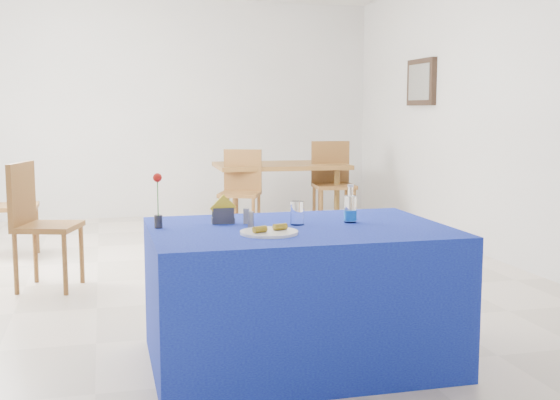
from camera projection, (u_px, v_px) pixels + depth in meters
The scene contains 18 objects.
floor at pixel (232, 274), 5.96m from camera, with size 7.00×7.00×0.00m, color beige.
room_shell at pixel (230, 66), 5.74m from camera, with size 7.00×7.00×7.00m.
picture_frame at pixel (421, 82), 7.89m from camera, with size 0.06×0.64×0.52m, color black.
picture_art at pixel (419, 82), 7.88m from camera, with size 0.02×0.52×0.40m, color #998C66.
plate at pixel (269, 232), 3.59m from camera, with size 0.30×0.30×0.01m, color white.
drinking_glass at pixel (297, 213), 3.86m from camera, with size 0.08×0.08×0.13m, color white.
salt_shaker at pixel (246, 216), 3.90m from camera, with size 0.03×0.03×0.09m, color gray.
pepper_shaker at pixel (251, 219), 3.78m from camera, with size 0.03×0.03×0.09m, color slate.
blue_table at pixel (298, 295), 3.86m from camera, with size 1.60×1.10×0.76m.
water_bottle at pixel (350, 210), 3.95m from camera, with size 0.07×0.07×0.21m.
napkin_holder at pixel (223, 215), 3.91m from camera, with size 0.15×0.06×0.16m.
rose_vase at pixel (158, 202), 3.74m from camera, with size 0.05×0.05×0.30m.
oak_table at pixel (280, 170), 8.37m from camera, with size 1.56×1.03×0.76m.
chair_bg_left at pixel (241, 186), 7.77m from camera, with size 0.55×0.55×0.95m.
chair_bg_right at pixel (332, 178), 8.26m from camera, with size 0.50×0.50×1.02m.
chair_win_a at pixel (36, 216), 5.43m from camera, with size 0.55×0.55×0.99m.
chair_win_b at pixel (3, 199), 6.53m from camera, with size 0.45×0.45×0.98m.
banana_pieces at pixel (270, 228), 3.57m from camera, with size 0.20×0.10×0.03m.
Camera 1 is at (-1.04, -5.76, 1.39)m, focal length 45.00 mm.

